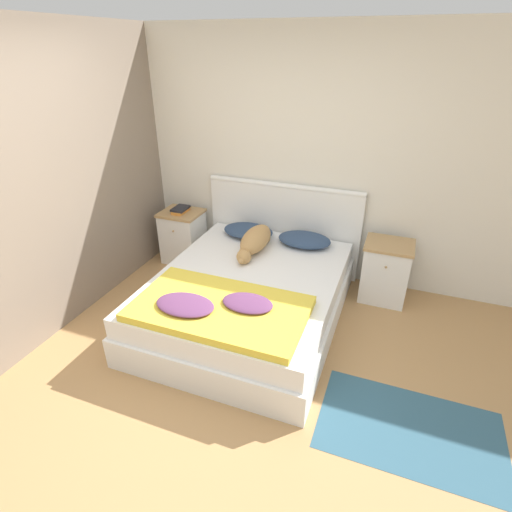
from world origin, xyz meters
name	(u,v)px	position (x,y,z in m)	size (l,w,h in m)	color
ground_plane	(198,391)	(0.00, 0.00, 0.00)	(16.00, 16.00, 0.00)	tan
wall_back	(286,158)	(0.00, 2.13, 1.27)	(9.00, 0.06, 2.55)	silver
wall_side_left	(94,170)	(-1.58, 1.05, 1.27)	(0.06, 3.10, 2.55)	gray
bed	(248,298)	(0.02, 1.00, 0.23)	(1.65, 2.07, 0.47)	white
headboard	(283,226)	(0.02, 2.06, 0.54)	(1.73, 0.06, 1.03)	white
nightstand_left	(183,236)	(-1.15, 1.82, 0.31)	(0.46, 0.42, 0.62)	white
nightstand_right	(385,271)	(1.18, 1.82, 0.31)	(0.46, 0.42, 0.62)	white
pillow_left	(248,231)	(-0.30, 1.80, 0.53)	(0.55, 0.37, 0.12)	navy
pillow_right	(304,240)	(0.33, 1.80, 0.53)	(0.55, 0.37, 0.12)	navy
quilt	(218,308)	(0.00, 0.40, 0.51)	(1.36, 0.78, 0.11)	yellow
dog	(255,241)	(-0.11, 1.50, 0.58)	(0.25, 0.80, 0.23)	tan
book_stack	(181,210)	(-1.15, 1.81, 0.65)	(0.16, 0.23, 0.06)	orange
rug	(410,430)	(1.52, 0.21, 0.00)	(1.22, 0.75, 0.00)	#335B70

